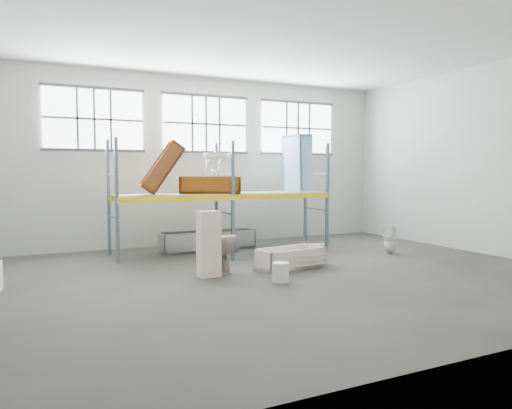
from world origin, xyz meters
TOP-DOWN VIEW (x-y plane):
  - floor at (0.00, 0.00)m, footprint 12.00×10.00m
  - ceiling at (0.00, 0.00)m, footprint 12.00×10.00m
  - wall_back at (0.00, 5.05)m, footprint 12.00×0.10m
  - wall_front at (0.00, -5.05)m, footprint 12.00×0.10m
  - wall_right at (6.05, 0.00)m, footprint 0.10×10.00m
  - window_left at (-3.20, 4.94)m, footprint 2.60×0.04m
  - window_mid at (0.00, 4.94)m, footprint 2.60×0.04m
  - window_right at (3.20, 4.94)m, footprint 2.60×0.04m
  - rack_upright_la at (-3.00, 2.90)m, footprint 0.08×0.08m
  - rack_upright_lb at (-3.00, 4.10)m, footprint 0.08×0.08m
  - rack_upright_ma at (0.00, 2.90)m, footprint 0.08×0.08m
  - rack_upright_mb at (0.00, 4.10)m, footprint 0.08×0.08m
  - rack_upright_ra at (3.00, 2.90)m, footprint 0.08×0.08m
  - rack_upright_rb at (3.00, 4.10)m, footprint 0.08×0.08m
  - rack_beam_front at (0.00, 2.90)m, footprint 6.00×0.10m
  - rack_beam_back at (0.00, 4.10)m, footprint 6.00×0.10m
  - shelf_deck at (0.00, 3.50)m, footprint 5.90×1.10m
  - wet_patch at (0.00, 2.70)m, footprint 1.80×1.80m
  - bathtub_beige at (0.41, 0.57)m, footprint 1.64×0.95m
  - cistern_spare at (1.20, 0.73)m, footprint 0.43×0.30m
  - sink_in_tub at (0.49, 0.54)m, footprint 0.56×0.56m
  - toilet_beige at (-1.27, 0.84)m, footprint 0.71×0.93m
  - cistern_tall at (-1.57, 0.51)m, footprint 0.47×0.34m
  - toilet_white at (3.76, 1.04)m, footprint 0.43×0.42m
  - steel_tub_left at (-0.99, 3.73)m, footprint 1.49×0.72m
  - steel_tub_right at (0.33, 3.88)m, footprint 1.42×0.74m
  - rust_tub_flat at (-0.42, 3.49)m, footprint 1.80×1.28m
  - rust_tub_tilted at (-1.80, 3.26)m, footprint 1.20×0.79m
  - sink_on_shelf at (-0.33, 3.21)m, footprint 0.79×0.66m
  - blue_tub_upright at (2.47, 3.72)m, footprint 0.69×0.91m
  - bucket at (-0.45, -0.55)m, footprint 0.43×0.43m

SIDE VIEW (x-z plane):
  - floor at x=0.00m, z-range -0.10..0.00m
  - wet_patch at x=0.00m, z-range 0.00..0.00m
  - sink_in_tub at x=0.49m, z-range 0.09..0.23m
  - bucket at x=-0.45m, z-range 0.00..0.38m
  - bathtub_beige at x=0.41m, z-range 0.00..0.46m
  - steel_tub_right at x=0.33m, z-range 0.00..0.50m
  - steel_tub_left at x=-0.99m, z-range 0.00..0.54m
  - cistern_spare at x=1.20m, z-range 0.09..0.47m
  - toilet_white at x=3.76m, z-range 0.00..0.75m
  - toilet_beige at x=-1.27m, z-range 0.00..0.84m
  - cistern_tall at x=-1.57m, z-range 0.00..1.38m
  - rack_upright_la at x=-3.00m, z-range 0.00..3.00m
  - rack_upright_lb at x=-3.00m, z-range 0.00..3.00m
  - rack_upright_ma at x=0.00m, z-range 0.00..3.00m
  - rack_upright_mb at x=0.00m, z-range 0.00..3.00m
  - rack_upright_ra at x=3.00m, z-range 0.00..3.00m
  - rack_upright_rb at x=3.00m, z-range 0.00..3.00m
  - rack_beam_front at x=0.00m, z-range 1.43..1.57m
  - rack_beam_back at x=0.00m, z-range 1.43..1.57m
  - shelf_deck at x=0.00m, z-range 1.57..1.59m
  - rust_tub_flat at x=-0.42m, z-range 1.59..2.05m
  - sink_on_shelf at x=-0.33m, z-range 1.78..2.41m
  - rust_tub_tilted at x=-1.80m, z-range 1.60..2.99m
  - blue_tub_upright at x=2.47m, z-range 1.50..3.29m
  - wall_back at x=0.00m, z-range 0.00..5.00m
  - wall_front at x=0.00m, z-range 0.00..5.00m
  - wall_right at x=6.05m, z-range 0.00..5.00m
  - window_left at x=-3.20m, z-range 2.80..4.40m
  - window_mid at x=0.00m, z-range 2.80..4.40m
  - window_right at x=3.20m, z-range 2.80..4.40m
  - ceiling at x=0.00m, z-range 5.00..5.10m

